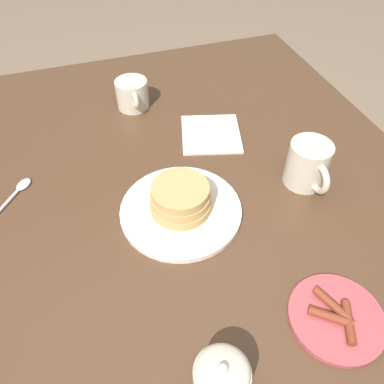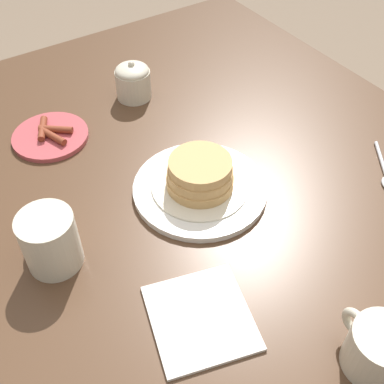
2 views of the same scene
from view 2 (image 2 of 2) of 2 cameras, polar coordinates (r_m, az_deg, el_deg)
name	(u,v)px [view 2 (image 2 of 2)]	position (r m, az deg, el deg)	size (l,w,h in m)	color
ground_plane	(196,376)	(1.49, 0.53, -20.94)	(8.00, 8.00, 0.00)	#7A6651
dining_table	(199,237)	(0.94, 0.79, -5.31)	(1.32, 1.08, 0.74)	#4C3321
pancake_plate	(200,181)	(0.85, 0.96, 1.28)	(0.24, 0.24, 0.07)	white
side_plate_bacon	(51,136)	(1.02, -16.42, 6.44)	(0.15, 0.15, 0.02)	#B2474C
coffee_mug	(49,239)	(0.76, -16.56, -5.37)	(0.12, 0.09, 0.10)	beige
creamer_pitcher	(379,350)	(0.69, 21.32, -17.06)	(0.12, 0.08, 0.09)	beige
sugar_bowl	(133,81)	(1.08, -7.01, 12.98)	(0.08, 0.08, 0.09)	beige
napkin	(201,318)	(0.71, 1.03, -14.65)	(0.18, 0.18, 0.01)	silver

